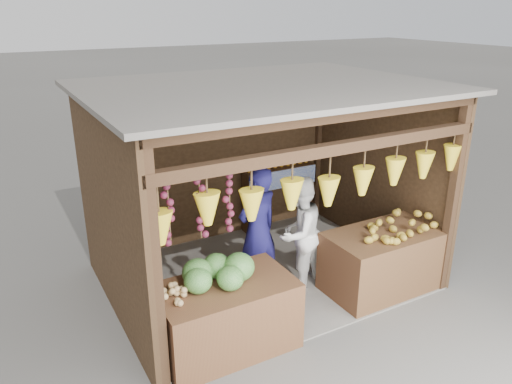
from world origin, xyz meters
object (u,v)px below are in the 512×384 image
man_standing (258,230)px  woman_standing (299,233)px  counter_left (226,316)px  counter_right (383,261)px  vendor_seated (134,250)px

man_standing → woman_standing: man_standing is taller
man_standing → woman_standing: bearing=148.4°
counter_left → counter_right: bearing=2.2°
man_standing → counter_right: bearing=137.0°
vendor_seated → man_standing: bearing=-158.3°
man_standing → counter_left: bearing=30.6°
woman_standing → vendor_seated: woman_standing is taller
counter_left → man_standing: man_standing is taller
counter_right → man_standing: size_ratio=0.91×
counter_left → woman_standing: bearing=27.0°
man_standing → woman_standing: (0.52, -0.16, -0.09)m
counter_right → woman_standing: bearing=145.6°
counter_left → counter_right: size_ratio=0.96×
man_standing → vendor_seated: (-1.52, 0.35, -0.06)m
counter_right → woman_standing: woman_standing is taller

